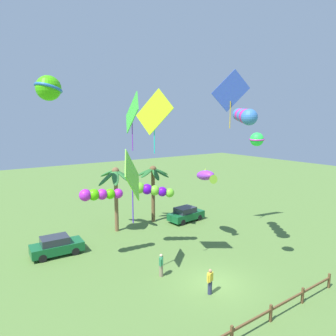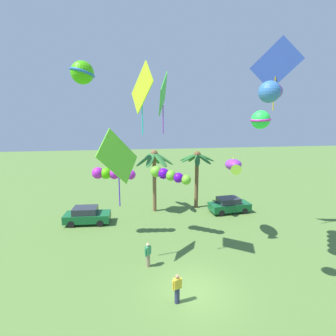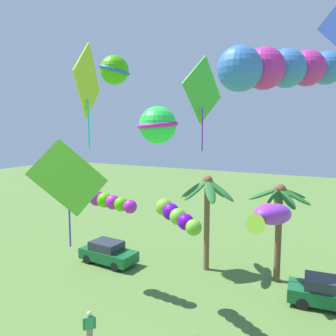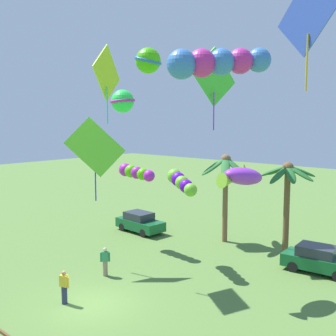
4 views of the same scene
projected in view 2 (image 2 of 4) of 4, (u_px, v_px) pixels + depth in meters
name	position (u px, v px, depth m)	size (l,w,h in m)	color
ground_plane	(194.00, 291.00, 14.30)	(120.00, 120.00, 0.00)	#567A38
palm_tree_0	(154.00, 164.00, 25.18)	(3.73, 3.91, 6.15)	brown
palm_tree_1	(197.00, 164.00, 26.23)	(3.59, 3.34, 5.89)	brown
parked_car_0	(229.00, 205.00, 25.63)	(4.05, 2.07, 1.51)	#145B2D
parked_car_1	(87.00, 215.00, 22.98)	(3.99, 1.93, 1.51)	#145B2D
spectator_0	(148.00, 255.00, 16.43)	(0.43, 0.44, 1.59)	gray
spectator_1	(177.00, 288.00, 13.23)	(0.53, 0.34, 1.59)	#2D3351
kite_diamond_0	(163.00, 95.00, 21.76)	(0.83, 3.58, 5.03)	green
kite_tube_1	(112.00, 174.00, 19.67)	(3.25, 1.05, 0.97)	#B223C8
kite_fish_2	(233.00, 165.00, 19.30)	(1.71, 2.83, 1.21)	purple
kite_tube_3	(272.00, 92.00, 15.22)	(2.92, 3.76, 1.34)	#3771C2
kite_tube_4	(169.00, 175.00, 19.88)	(2.94, 1.95, 1.26)	#6DC32D
kite_diamond_5	(142.00, 89.00, 14.85)	(1.13, 2.76, 4.09)	#BDEA1E
kite_diamond_6	(118.00, 158.00, 15.71)	(2.37, 2.64, 4.82)	#6BDE2E
kite_ball_7	(261.00, 120.00, 12.29)	(1.33, 1.33, 0.87)	#29F04A
kite_ball_8	(82.00, 73.00, 21.31)	(2.42, 2.43, 1.87)	#43BE10
kite_diamond_9	(276.00, 65.00, 18.54)	(3.44, 1.37, 5.10)	blue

